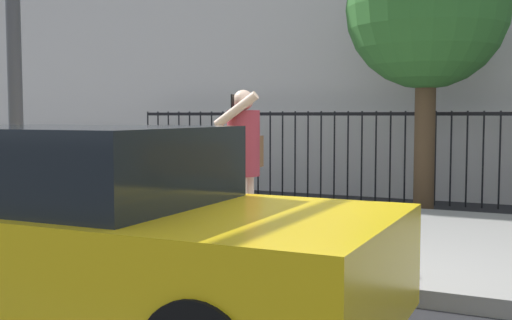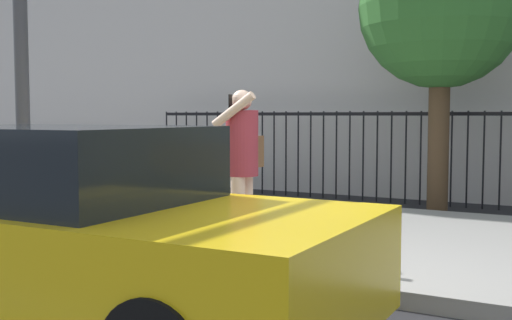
% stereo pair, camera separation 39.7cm
% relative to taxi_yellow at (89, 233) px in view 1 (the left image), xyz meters
% --- Properties ---
extents(ground_plane, '(60.00, 60.00, 0.00)m').
position_rel_taxi_yellow_xyz_m(ground_plane, '(1.23, 1.53, -0.70)').
color(ground_plane, black).
extents(sidewalk, '(28.00, 4.40, 0.15)m').
position_rel_taxi_yellow_xyz_m(sidewalk, '(1.23, 3.73, -0.63)').
color(sidewalk, gray).
rests_on(sidewalk, ground).
extents(iron_fence, '(12.03, 0.04, 1.60)m').
position_rel_taxi_yellow_xyz_m(iron_fence, '(1.23, 7.43, 0.32)').
color(iron_fence, black).
rests_on(iron_fence, ground).
extents(taxi_yellow, '(4.22, 1.91, 1.45)m').
position_rel_taxi_yellow_xyz_m(taxi_yellow, '(0.00, 0.00, 0.00)').
color(taxi_yellow, yellow).
rests_on(taxi_yellow, ground).
extents(pedestrian_on_phone, '(0.48, 0.67, 1.64)m').
position_rel_taxi_yellow_xyz_m(pedestrian_on_phone, '(0.02, 2.41, 0.40)').
color(pedestrian_on_phone, beige).
rests_on(pedestrian_on_phone, sidewalk).
extents(street_tree_near, '(2.49, 2.49, 4.41)m').
position_rel_taxi_yellow_xyz_m(street_tree_near, '(1.09, 6.53, 2.44)').
color(street_tree_near, '#4C3823').
rests_on(street_tree_near, ground).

